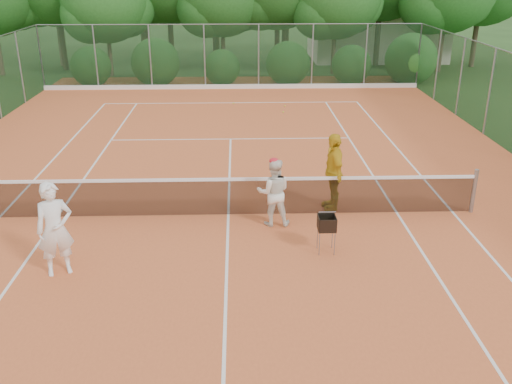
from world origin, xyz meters
TOP-DOWN VIEW (x-y plane):
  - ground at (0.00, 0.00)m, footprint 120.00×120.00m
  - clay_court at (0.00, 0.00)m, footprint 18.00×36.00m
  - club_building at (9.00, 24.00)m, footprint 8.00×5.00m
  - tennis_net at (0.00, 0.00)m, footprint 11.97×0.10m
  - player_white at (-3.26, -2.63)m, footprint 0.81×0.69m
  - player_center_grp at (1.06, -0.53)m, footprint 0.78×0.62m
  - player_yellow at (2.56, 0.37)m, footprint 0.57×1.16m
  - ball_hopper at (2.08, -1.93)m, footprint 0.35×0.35m
  - stray_ball_a at (0.08, 11.65)m, footprint 0.07×0.07m
  - stray_ball_b at (2.11, 10.06)m, footprint 0.07×0.07m
  - stray_ball_c at (2.26, 11.11)m, footprint 0.07×0.07m
  - court_markings at (0.00, 0.00)m, footprint 11.03×23.83m
  - fence_back at (0.00, 15.00)m, footprint 18.07×0.07m

SIDE VIEW (x-z plane):
  - ground at x=0.00m, z-range 0.00..0.00m
  - clay_court at x=0.00m, z-range 0.00..0.02m
  - court_markings at x=0.00m, z-range 0.02..0.03m
  - stray_ball_a at x=0.08m, z-range 0.02..0.09m
  - stray_ball_b at x=2.11m, z-range 0.02..0.09m
  - stray_ball_c at x=2.26m, z-range 0.02..0.09m
  - tennis_net at x=0.00m, z-range -0.02..1.08m
  - ball_hopper at x=2.08m, z-range 0.26..1.07m
  - player_center_grp at x=1.06m, z-range 0.01..1.64m
  - player_white at x=-3.26m, z-range 0.02..1.91m
  - player_yellow at x=2.56m, z-range 0.02..1.93m
  - club_building at x=9.00m, z-range 0.00..3.00m
  - fence_back at x=0.00m, z-range 0.02..3.02m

